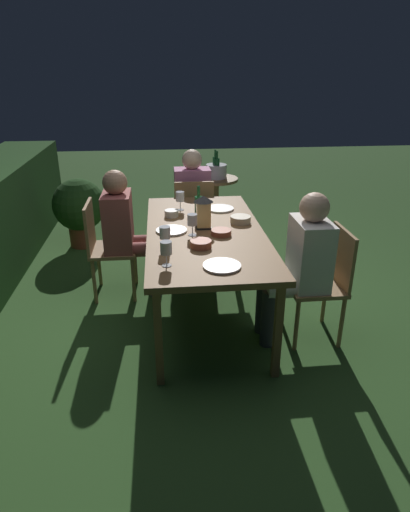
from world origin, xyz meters
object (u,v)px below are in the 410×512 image
at_px(chair_side_left_a, 324,279).
at_px(potted_plant_by_hedge, 79,208).
at_px(ice_bucket, 216,170).
at_px(bowl_bread, 171,213).
at_px(bowl_salad, 201,244).
at_px(wine_glass_d, 165,234).
at_px(bowl_dip, 221,232).
at_px(chair_side_right_b, 105,245).
at_px(person_in_rust, 126,228).
at_px(chair_head_far, 194,215).
at_px(lantern_centerpiece, 203,210).
at_px(wine_glass_b, 192,221).
at_px(bowl_olives, 240,219).
at_px(person_in_pink, 192,196).
at_px(green_bottle_on_table, 199,207).
at_px(plate_b, 220,209).
at_px(plate_c, 171,230).
at_px(plate_a, 222,266).
at_px(person_in_cream, 300,261).
at_px(side_table, 216,194).
at_px(dining_table, 205,236).
at_px(wine_glass_a, 166,249).
at_px(wine_glass_c, 180,197).

height_order(chair_side_left_a, potted_plant_by_hedge, chair_side_left_a).
relative_size(ice_bucket, potted_plant_by_hedge, 0.43).
bearing_deg(bowl_bread, bowl_salad, -165.54).
bearing_deg(potted_plant_by_hedge, wine_glass_d, -154.96).
relative_size(bowl_dip, ice_bucket, 0.46).
bearing_deg(chair_side_right_b, person_in_rust, -90.00).
height_order(chair_head_far, lantern_centerpiece, lantern_centerpiece).
bearing_deg(bowl_salad, chair_side_left_a, -94.76).
bearing_deg(wine_glass_b, bowl_olives, -58.54).
height_order(wine_glass_d, potted_plant_by_hedge, wine_glass_d).
xyz_separation_m(person_in_pink, wine_glass_d, (-1.76, 0.32, 0.23)).
bearing_deg(green_bottle_on_table, bowl_olives, -108.43).
height_order(chair_side_right_b, bowl_bread, chair_side_right_b).
xyz_separation_m(bowl_bread, ice_bucket, (1.81, -0.62, -0.04)).
relative_size(chair_side_left_a, plate_b, 3.51).
bearing_deg(ice_bucket, chair_side_left_a, -169.49).
height_order(chair_side_left_a, plate_c, chair_side_left_a).
height_order(chair_head_far, plate_a, chair_head_far).
bearing_deg(bowl_salad, person_in_pink, -2.17).
relative_size(lantern_centerpiece, bowl_bread, 2.24).
relative_size(person_in_rust, person_in_cream, 1.00).
distance_m(bowl_bread, side_table, 1.94).
relative_size(person_in_rust, bowl_bread, 9.70).
height_order(bowl_salad, side_table, bowl_salad).
height_order(chair_side_right_b, bowl_dip, chair_side_right_b).
height_order(person_in_rust, plate_c, person_in_rust).
bearing_deg(bowl_dip, bowl_olives, -36.45).
distance_m(dining_table, plate_c, 0.27).
distance_m(chair_head_far, bowl_olives, 1.14).
bearing_deg(person_in_pink, chair_head_far, -180.00).
bearing_deg(wine_glass_a, person_in_cream, -77.41).
bearing_deg(bowl_olives, plate_a, 162.24).
distance_m(wine_glass_a, bowl_bread, 1.02).
relative_size(dining_table, chair_side_left_a, 2.19).
bearing_deg(ice_bucket, person_in_cream, -173.69).
distance_m(chair_head_far, bowl_bread, 0.92).
height_order(person_in_rust, bowl_bread, person_in_rust).
relative_size(dining_table, potted_plant_by_hedge, 2.41).
xyz_separation_m(chair_head_far, potted_plant_by_hedge, (0.47, 1.27, -0.03)).
bearing_deg(plate_c, wine_glass_b, -124.35).
relative_size(wine_glass_c, wine_glass_d, 1.00).
bearing_deg(side_table, wine_glass_b, 168.27).
bearing_deg(person_in_rust, side_table, -30.28).
height_order(chair_side_left_a, wine_glass_b, wine_glass_b).
xyz_separation_m(dining_table, chair_head_far, (1.20, 0.00, -0.21)).
height_order(person_in_pink, plate_a, person_in_pink).
bearing_deg(wine_glass_a, bowl_dip, -39.14).
bearing_deg(ice_bucket, person_in_pink, 154.84).
bearing_deg(plate_c, chair_side_right_b, 53.78).
bearing_deg(ice_bucket, dining_table, 170.46).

